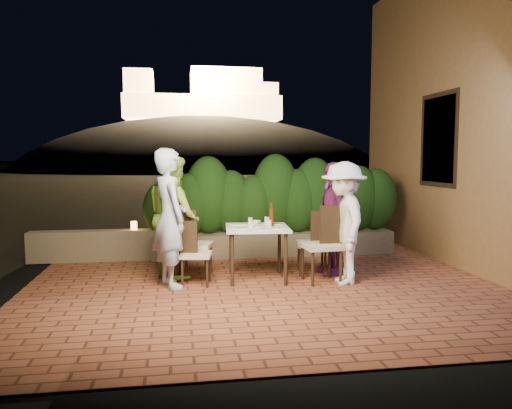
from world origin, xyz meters
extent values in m
plane|color=black|center=(0.00, 0.00, -0.02)|extent=(400.00, 400.00, 0.00)
cube|color=brown|center=(0.00, 0.50, -0.07)|extent=(7.00, 6.00, 0.15)
cube|color=#9F723E|center=(3.60, 2.00, 2.50)|extent=(1.60, 5.00, 5.00)
cube|color=black|center=(2.82, 1.50, 2.00)|extent=(0.08, 1.00, 1.40)
cube|color=black|center=(2.81, 1.50, 2.00)|extent=(0.06, 1.15, 1.55)
cube|color=#6F6447|center=(0.20, 2.30, 0.20)|extent=(4.20, 0.55, 0.40)
cube|color=#6F6447|center=(-2.80, 2.30, 0.25)|extent=(2.20, 0.30, 0.50)
ellipsoid|color=black|center=(2.00, 60.00, -4.00)|extent=(52.00, 40.00, 22.00)
cylinder|color=white|center=(-0.64, 0.44, 0.76)|extent=(0.23, 0.23, 0.01)
cylinder|color=white|center=(-0.62, 0.85, 0.76)|extent=(0.24, 0.24, 0.01)
cylinder|color=white|center=(-0.12, 0.36, 0.76)|extent=(0.24, 0.24, 0.01)
cylinder|color=white|center=(-0.08, 0.81, 0.76)|extent=(0.21, 0.21, 0.01)
cylinder|color=white|center=(-0.38, 0.60, 0.76)|extent=(0.20, 0.20, 0.01)
cylinder|color=white|center=(-0.34, 0.29, 0.76)|extent=(0.20, 0.20, 0.01)
cylinder|color=silver|center=(-0.49, 0.48, 0.80)|extent=(0.06, 0.06, 0.10)
cylinder|color=silver|center=(-0.45, 0.82, 0.80)|extent=(0.06, 0.06, 0.10)
cylinder|color=silver|center=(-0.23, 0.52, 0.80)|extent=(0.06, 0.06, 0.10)
cylinder|color=silver|center=(-0.22, 0.74, 0.81)|extent=(0.07, 0.07, 0.12)
imported|color=white|center=(-0.37, 0.91, 0.77)|extent=(0.24, 0.24, 0.04)
imported|color=silver|center=(-1.58, 0.41, 0.92)|extent=(0.64, 0.78, 1.83)
imported|color=#A2D743|center=(-1.53, 0.98, 0.88)|extent=(0.92, 1.03, 1.76)
imported|color=white|center=(0.74, 0.22, 0.83)|extent=(0.72, 1.13, 1.66)
imported|color=#7D2970|center=(0.77, 0.78, 0.82)|extent=(0.46, 0.99, 1.65)
cylinder|color=orange|center=(-2.20, 2.30, 0.57)|extent=(0.10, 0.10, 0.14)
camera|label=1|loc=(-1.48, -6.20, 1.72)|focal=35.00mm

